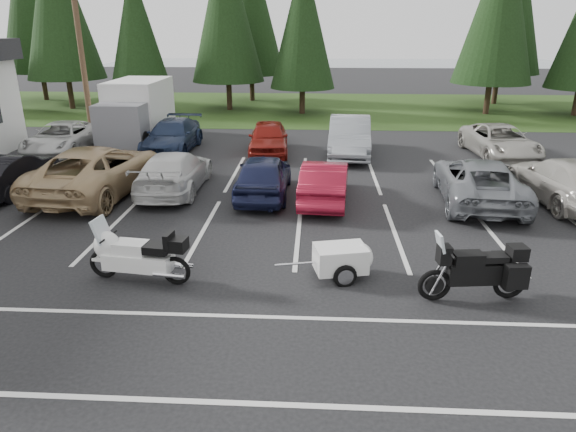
# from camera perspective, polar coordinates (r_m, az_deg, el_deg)

# --- Properties ---
(ground) EXTENTS (120.00, 120.00, 0.00)m
(ground) POSITION_cam_1_polar(r_m,az_deg,el_deg) (13.53, -1.11, -3.38)
(ground) COLOR black
(ground) RESTS_ON ground
(grass_strip) EXTENTS (80.00, 16.00, 0.01)m
(grass_strip) POSITION_cam_1_polar(r_m,az_deg,el_deg) (36.76, 1.69, 11.93)
(grass_strip) COLOR #213A12
(grass_strip) RESTS_ON ground
(lake_water) EXTENTS (70.00, 50.00, 0.02)m
(lake_water) POSITION_cam_1_polar(r_m,az_deg,el_deg) (67.63, 5.96, 15.75)
(lake_water) COLOR slate
(lake_water) RESTS_ON ground
(utility_pole) EXTENTS (1.60, 0.26, 9.00)m
(utility_pole) POSITION_cam_1_polar(r_m,az_deg,el_deg) (26.69, -22.11, 17.42)
(utility_pole) COLOR #473321
(utility_pole) RESTS_ON ground
(box_truck) EXTENTS (2.40, 5.60, 2.90)m
(box_truck) POSITION_cam_1_polar(r_m,az_deg,el_deg) (26.70, -16.77, 10.98)
(box_truck) COLOR silver
(box_truck) RESTS_ON ground
(stall_markings) EXTENTS (32.00, 16.00, 0.01)m
(stall_markings) POSITION_cam_1_polar(r_m,az_deg,el_deg) (15.37, -0.56, -0.35)
(stall_markings) COLOR silver
(stall_markings) RESTS_ON ground
(conifer_2) EXTENTS (5.10, 5.10, 11.89)m
(conifer_2) POSITION_cam_1_polar(r_m,az_deg,el_deg) (39.04, -24.28, 21.01)
(conifer_2) COLOR #332316
(conifer_2) RESTS_ON ground
(conifer_3) EXTENTS (3.87, 3.87, 9.02)m
(conifer_3) POSITION_cam_1_polar(r_m,az_deg,el_deg) (35.62, -16.54, 19.38)
(conifer_3) COLOR #332316
(conifer_3) RESTS_ON ground
(conifer_4) EXTENTS (4.80, 4.80, 11.17)m
(conifer_4) POSITION_cam_1_polar(r_m,az_deg,el_deg) (35.75, -6.92, 22.05)
(conifer_4) COLOR #332316
(conifer_4) RESTS_ON ground
(conifer_5) EXTENTS (4.14, 4.14, 9.63)m
(conifer_5) POSITION_cam_1_polar(r_m,az_deg,el_deg) (33.95, 1.67, 20.75)
(conifer_5) COLOR #332316
(conifer_5) RESTS_ON ground
(conifer_6) EXTENTS (4.93, 4.93, 11.48)m
(conifer_6) POSITION_cam_1_polar(r_m,az_deg,el_deg) (36.19, 22.52, 21.03)
(conifer_6) COLOR #332316
(conifer_6) RESTS_ON ground
(conifer_back_b) EXTENTS (4.97, 4.97, 11.58)m
(conifer_back_b) POSITION_cam_1_polar(r_m,az_deg,el_deg) (40.16, -4.23, 22.30)
(conifer_back_b) COLOR #332316
(conifer_back_b) RESTS_ON ground
(car_near_1) EXTENTS (1.54, 4.14, 1.35)m
(car_near_1) POSITION_cam_1_polar(r_m,az_deg,el_deg) (20.13, -28.42, 4.20)
(car_near_1) COLOR black
(car_near_1) RESTS_ON ground
(car_near_2) EXTENTS (3.29, 6.21, 1.66)m
(car_near_2) POSITION_cam_1_polar(r_m,az_deg,el_deg) (18.72, -20.43, 4.83)
(car_near_2) COLOR tan
(car_near_2) RESTS_ON ground
(car_near_3) EXTENTS (1.97, 4.80, 1.39)m
(car_near_3) POSITION_cam_1_polar(r_m,az_deg,el_deg) (18.27, -12.52, 4.84)
(car_near_3) COLOR beige
(car_near_3) RESTS_ON ground
(car_near_4) EXTENTS (1.75, 4.29, 1.46)m
(car_near_4) POSITION_cam_1_polar(r_m,az_deg,el_deg) (17.26, -2.76, 4.51)
(car_near_4) COLOR #171C3B
(car_near_4) RESTS_ON ground
(car_near_5) EXTENTS (1.74, 4.21, 1.36)m
(car_near_5) POSITION_cam_1_polar(r_m,az_deg,el_deg) (16.81, 4.12, 3.86)
(car_near_5) COLOR maroon
(car_near_5) RESTS_ON ground
(car_near_6) EXTENTS (2.89, 5.43, 1.45)m
(car_near_6) POSITION_cam_1_polar(r_m,az_deg,el_deg) (17.78, 20.42, 3.69)
(car_near_6) COLOR slate
(car_near_6) RESTS_ON ground
(car_near_7) EXTENTS (2.50, 5.26, 1.48)m
(car_near_7) POSITION_cam_1_polar(r_m,az_deg,el_deg) (18.88, 28.42, 3.46)
(car_near_7) COLOR #B2ADA3
(car_near_7) RESTS_ON ground
(car_far_0) EXTENTS (2.47, 4.94, 1.35)m
(car_far_0) POSITION_cam_1_polar(r_m,az_deg,el_deg) (25.58, -23.86, 7.94)
(car_far_0) COLOR silver
(car_far_0) RESTS_ON ground
(car_far_1) EXTENTS (2.08, 4.92, 1.42)m
(car_far_1) POSITION_cam_1_polar(r_m,az_deg,el_deg) (24.20, -12.74, 8.64)
(car_far_1) COLOR #1A2742
(car_far_1) RESTS_ON ground
(car_far_2) EXTENTS (1.97, 4.33, 1.44)m
(car_far_2) POSITION_cam_1_polar(r_m,az_deg,el_deg) (23.23, -2.18, 8.67)
(car_far_2) COLOR maroon
(car_far_2) RESTS_ON ground
(car_far_3) EXTENTS (2.06, 5.15, 1.66)m
(car_far_3) POSITION_cam_1_polar(r_m,az_deg,el_deg) (23.14, 6.86, 8.78)
(car_far_3) COLOR gray
(car_far_3) RESTS_ON ground
(car_far_4) EXTENTS (2.65, 5.09, 1.37)m
(car_far_4) POSITION_cam_1_polar(r_m,az_deg,el_deg) (24.50, 22.50, 7.67)
(car_far_4) COLOR #A19D93
(car_far_4) RESTS_ON ground
(touring_motorcycle) EXTENTS (2.77, 1.18, 1.49)m
(touring_motorcycle) POSITION_cam_1_polar(r_m,az_deg,el_deg) (11.94, -16.38, -3.75)
(touring_motorcycle) COLOR white
(touring_motorcycle) RESTS_ON ground
(cargo_trailer) EXTENTS (1.85, 1.29, 0.78)m
(cargo_trailer) POSITION_cam_1_polar(r_m,az_deg,el_deg) (11.84, 5.82, -5.06)
(cargo_trailer) COLOR white
(cargo_trailer) RESTS_ON ground
(adventure_motorcycle) EXTENTS (2.66, 1.19, 1.56)m
(adventure_motorcycle) POSITION_cam_1_polar(r_m,az_deg,el_deg) (11.37, 20.03, -5.22)
(adventure_motorcycle) COLOR black
(adventure_motorcycle) RESTS_ON ground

